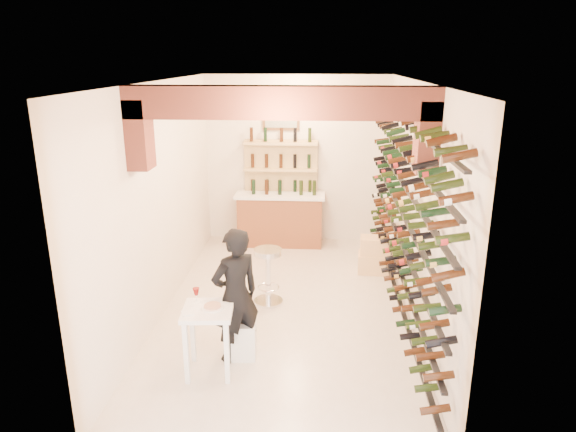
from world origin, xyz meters
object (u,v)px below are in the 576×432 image
object	(u,v)px
back_counter	(280,218)
crate_lower	(374,263)
white_stool	(241,338)
tasting_table	(208,320)
chrome_barstool	(268,272)
person	(236,296)
wine_rack	(399,207)

from	to	relation	value
back_counter	crate_lower	size ratio (longest dim) A/B	3.09
white_stool	crate_lower	distance (m)	3.27
tasting_table	chrome_barstool	distance (m)	1.88
white_stool	person	xyz separation A→B (m)	(-0.03, -0.07, 0.60)
tasting_table	person	xyz separation A→B (m)	(0.27, 0.29, 0.17)
crate_lower	wine_rack	bearing A→B (deg)	-84.56
person	chrome_barstool	size ratio (longest dim) A/B	1.97
tasting_table	chrome_barstool	world-z (taller)	tasting_table
person	crate_lower	bearing A→B (deg)	-162.78
crate_lower	back_counter	bearing A→B (deg)	143.18
wine_rack	person	xyz separation A→B (m)	(-2.04, -1.38, -0.72)
back_counter	tasting_table	distance (m)	4.35
wine_rack	chrome_barstool	world-z (taller)	wine_rack
white_stool	chrome_barstool	bearing A→B (deg)	82.37
wine_rack	back_counter	distance (m)	3.38
tasting_table	white_stool	size ratio (longest dim) A/B	2.15
tasting_table	white_stool	xyz separation A→B (m)	(0.31, 0.37, -0.43)
wine_rack	back_counter	world-z (taller)	wine_rack
tasting_table	person	distance (m)	0.43
person	back_counter	bearing A→B (deg)	-131.02
back_counter	crate_lower	xyz separation A→B (m)	(1.70, -1.27, -0.37)
back_counter	white_stool	distance (m)	3.97
white_stool	chrome_barstool	xyz separation A→B (m)	(0.19, 1.43, 0.26)
white_stool	crate_lower	xyz separation A→B (m)	(1.87, 2.68, -0.06)
tasting_table	chrome_barstool	bearing A→B (deg)	69.96
wine_rack	crate_lower	bearing A→B (deg)	95.44
white_stool	tasting_table	bearing A→B (deg)	-130.00
back_counter	white_stool	world-z (taller)	back_counter
wine_rack	tasting_table	xyz separation A→B (m)	(-2.31, -1.67, -0.89)
person	white_stool	bearing A→B (deg)	-152.75
wine_rack	person	distance (m)	2.56
wine_rack	crate_lower	world-z (taller)	wine_rack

